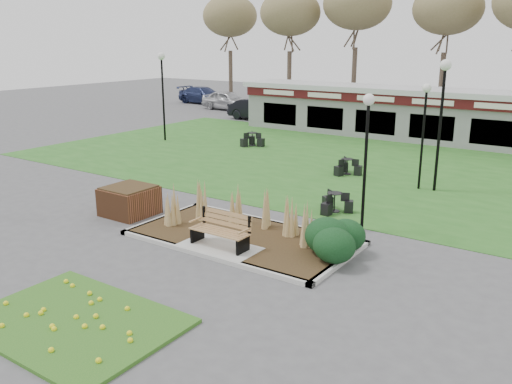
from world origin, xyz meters
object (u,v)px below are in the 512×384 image
Objects in this scene: lamp_post_near_right at (367,133)px; car_silver at (228,100)px; brick_planter at (129,200)px; car_blue at (204,95)px; lamp_post_mid_right at (425,113)px; bistro_set_a at (334,205)px; car_black at (258,110)px; bistro_set_b at (252,141)px; park_bench at (222,229)px; bistro_set_c at (347,169)px; lamp_post_far_left at (162,77)px; lamp_post_far_right at (443,97)px; food_pavilion at (440,115)px.

car_silver is (-20.92, 20.77, -2.19)m from lamp_post_near_right.
car_blue reaches higher than brick_planter.
lamp_post_mid_right is 25.84m from car_silver.
car_black is (-14.07, 16.14, 0.51)m from bistro_set_a.
bistro_set_b is at bearing 138.66° from lamp_post_near_right.
park_bench is 1.13× the size of brick_planter.
car_black is at bearing 121.99° from park_bench.
lamp_post_mid_right is 3.26× the size of bistro_set_c.
lamp_post_far_left reaches higher than lamp_post_mid_right.
lamp_post_near_right is at bearing 22.51° from brick_planter.
park_bench is 10.19m from lamp_post_far_right.
car_black is at bearing 122.46° from bistro_set_b.
bistro_set_a is (5.41, 4.02, -0.24)m from brick_planter.
car_silver is (-21.37, 15.09, -2.76)m from lamp_post_far_right.
bistro_set_c is at bearing 172.83° from lamp_post_far_right.
bistro_set_c is 0.27× the size of car_black.
car_black reaches higher than bistro_set_a.
car_silver is (-20.80, 15.18, -2.14)m from lamp_post_mid_right.
bistro_set_b is at bearing 162.33° from lamp_post_far_right.
lamp_post_far_right is at bearing -17.67° from bistro_set_b.
brick_planter is 0.33× the size of car_silver.
bistro_set_a is at bearing -25.17° from lamp_post_far_left.
car_silver is (-19.42, 19.61, 0.54)m from bistro_set_a.
car_blue is (-25.89, 17.46, -2.81)m from lamp_post_far_right.
brick_planter is 0.31× the size of lamp_post_far_right.
car_black is (-15.45, 11.71, -2.17)m from lamp_post_mid_right.
lamp_post_mid_right is at bearing 72.76° from bistro_set_a.
car_silver is (-14.01, 23.63, 0.30)m from brick_planter.
food_pavilion is 5.06× the size of lamp_post_far_left.
lamp_post_mid_right is at bearing 51.22° from brick_planter.
lamp_post_mid_right is at bearing -120.73° from car_blue.
lamp_post_mid_right is 0.79× the size of car_blue.
bistro_set_a is 27.61m from car_silver.
bistro_set_a is at bearing -107.24° from lamp_post_mid_right.
bistro_set_b is at bearing 15.61° from lamp_post_far_left.
bistro_set_b is at bearing -142.58° from car_black.
food_pavilion is 19.00m from car_silver.
lamp_post_far_left reaches higher than bistro_set_c.
lamp_post_far_right reaches higher than food_pavilion.
lamp_post_near_right is (2.51, -16.10, 1.49)m from food_pavilion.
brick_planter is at bearing -128.78° from lamp_post_mid_right.
lamp_post_near_right is (6.91, 2.86, 2.49)m from brick_planter.
lamp_post_near_right is at bearing -81.15° from food_pavilion.
car_blue is at bearing 125.48° from brick_planter.
lamp_post_near_right reaches higher than food_pavilion.
park_bench is 19.73m from food_pavilion.
park_bench is 1.40× the size of bistro_set_a.
lamp_post_far_left is (-15.31, 2.12, 0.63)m from lamp_post_mid_right.
lamp_post_mid_right reaches higher than brick_planter.
brick_planter is 0.30× the size of car_blue.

